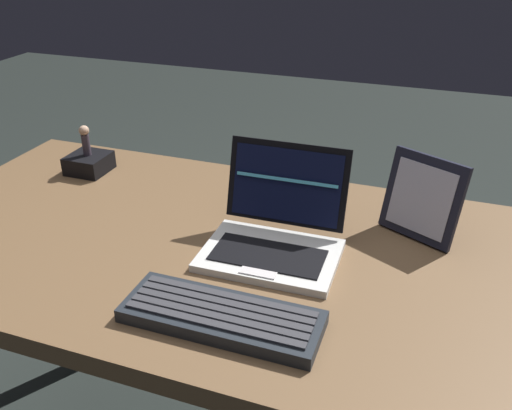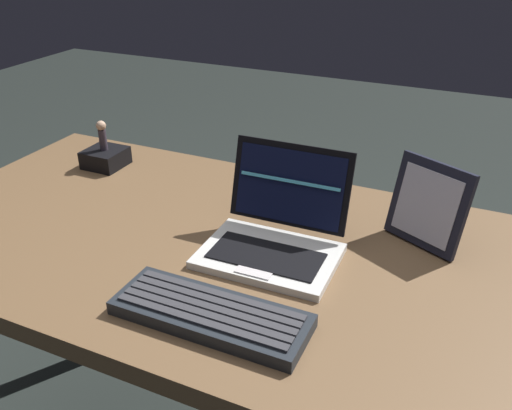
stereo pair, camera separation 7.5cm
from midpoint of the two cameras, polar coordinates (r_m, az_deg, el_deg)
The scene contains 6 objects.
desk at distance 1.12m, azimuth -0.54°, elevation -8.27°, with size 1.39×0.70×0.76m.
laptop_front at distance 1.03m, azimuth 4.10°, elevation -3.14°, with size 0.25×0.22×0.18m.
external_keyboard at distance 0.88m, azimuth -2.24°, elevation -11.31°, with size 0.32×0.11×0.03m.
photo_frame at distance 1.09m, azimuth 19.42°, elevation -0.04°, with size 0.16×0.11×0.17m.
figurine_stand at distance 1.43m, azimuth -13.96°, elevation 4.77°, with size 0.09×0.09×0.04m, color black.
figurine at distance 1.41m, azimuth -14.26°, elevation 7.18°, with size 0.02×0.02×0.08m.
Camera 2 is at (0.42, -0.80, 1.33)m, focal length 38.42 mm.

